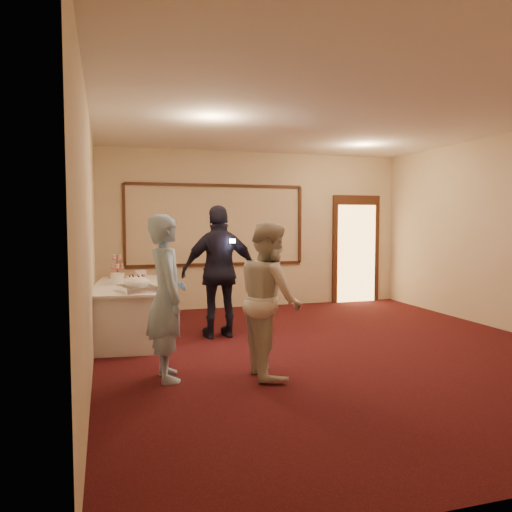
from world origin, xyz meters
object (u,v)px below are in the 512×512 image
at_px(tart, 140,284).
at_px(woman, 270,298).
at_px(plate_stack_a, 117,279).
at_px(plate_stack_b, 141,275).
at_px(cupcake_stand, 117,269).
at_px(guest, 220,272).
at_px(buffet_table, 127,310).
at_px(pavlova_tray, 137,285).
at_px(man, 167,297).

xyz_separation_m(tart, woman, (1.24, -1.95, 0.04)).
height_order(plate_stack_a, plate_stack_b, plate_stack_a).
height_order(cupcake_stand, tart, cupcake_stand).
bearing_deg(guest, plate_stack_a, -18.58).
xyz_separation_m(buffet_table, guest, (1.28, -0.40, 0.56)).
xyz_separation_m(plate_stack_b, tart, (-0.07, -0.74, -0.05)).
distance_m(woman, guest, 1.88).
bearing_deg(plate_stack_b, buffet_table, -118.95).
distance_m(pavlova_tray, cupcake_stand, 1.72).
height_order(plate_stack_a, guest, guest).
height_order(buffet_table, cupcake_stand, cupcake_stand).
bearing_deg(guest, cupcake_stand, -44.55).
bearing_deg(pavlova_tray, cupcake_stand, 96.60).
distance_m(buffet_table, pavlova_tray, 0.98).
distance_m(man, woman, 1.10).
relative_size(buffet_table, woman, 1.43).
relative_size(buffet_table, plate_stack_a, 12.43).
distance_m(pavlova_tray, plate_stack_a, 0.89).
distance_m(plate_stack_a, plate_stack_b, 0.54).
bearing_deg(guest, buffet_table, -19.80).
relative_size(pavlova_tray, plate_stack_b, 3.35).
bearing_deg(plate_stack_a, buffet_table, -3.31).
bearing_deg(cupcake_stand, man, -81.81).
relative_size(plate_stack_b, tart, 0.59).
bearing_deg(tart, plate_stack_a, 130.89).
distance_m(buffet_table, tart, 0.55).
relative_size(buffet_table, guest, 1.26).
height_order(buffet_table, pavlova_tray, pavlova_tray).
relative_size(plate_stack_a, woman, 0.11).
bearing_deg(tart, guest, -4.01).
bearing_deg(plate_stack_b, woman, -66.36).
relative_size(buffet_table, man, 1.37).
height_order(pavlova_tray, woman, woman).
bearing_deg(plate_stack_a, plate_stack_b, 48.72).
distance_m(pavlova_tray, man, 1.28).
xyz_separation_m(man, guest, (0.96, 1.70, 0.08)).
distance_m(pavlova_tray, woman, 1.94).
xyz_separation_m(pavlova_tray, plate_stack_a, (-0.22, 0.86, -0.01)).
bearing_deg(woman, buffet_table, 32.77).
bearing_deg(tart, pavlova_tray, -97.36).
bearing_deg(woman, cupcake_stand, 26.83).
xyz_separation_m(pavlova_tray, tart, (0.07, 0.53, -0.06)).
xyz_separation_m(buffet_table, plate_stack_a, (-0.13, 0.01, 0.46)).
bearing_deg(woman, guest, 4.80).
distance_m(cupcake_stand, plate_stack_b, 0.56).
bearing_deg(man, guest, -32.16).
xyz_separation_m(cupcake_stand, man, (0.43, -2.96, -0.04)).
bearing_deg(buffet_table, man, -81.32).
bearing_deg(woman, tart, 33.60).
bearing_deg(man, plate_stack_b, -0.54).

